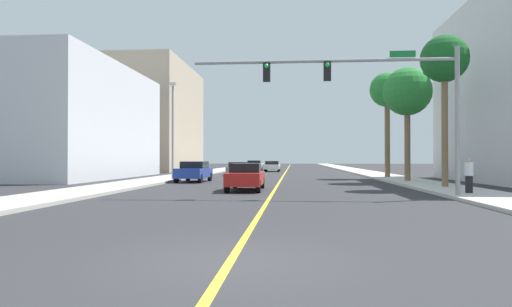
% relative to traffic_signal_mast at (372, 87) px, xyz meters
% --- Properties ---
extents(ground, '(192.00, 192.00, 0.00)m').
position_rel_traffic_signal_mast_xyz_m(ground, '(-4.44, 29.57, -4.85)').
color(ground, '#2D2D30').
extents(sidewalk_left, '(3.35, 168.00, 0.15)m').
position_rel_traffic_signal_mast_xyz_m(sidewalk_left, '(-13.77, 29.57, -4.78)').
color(sidewalk_left, '#B2ADA3').
rests_on(sidewalk_left, ground).
extents(sidewalk_right, '(3.35, 168.00, 0.15)m').
position_rel_traffic_signal_mast_xyz_m(sidewalk_right, '(4.90, 29.57, -4.78)').
color(sidewalk_right, beige).
rests_on(sidewalk_right, ground).
extents(lane_marking_center, '(0.16, 144.00, 0.01)m').
position_rel_traffic_signal_mast_xyz_m(lane_marking_center, '(-4.44, 29.57, -4.85)').
color(lane_marking_center, yellow).
rests_on(lane_marking_center, ground).
extents(building_left_near, '(10.67, 20.02, 9.86)m').
position_rel_traffic_signal_mast_xyz_m(building_left_near, '(-23.43, 18.20, 0.08)').
color(building_left_near, silver).
rests_on(building_left_near, ground).
extents(building_left_far, '(13.18, 19.93, 14.70)m').
position_rel_traffic_signal_mast_xyz_m(building_left_far, '(-24.68, 42.01, 2.50)').
color(building_left_far, tan).
rests_on(building_left_far, ground).
extents(traffic_signal_mast, '(11.55, 0.36, 6.40)m').
position_rel_traffic_signal_mast_xyz_m(traffic_signal_mast, '(0.00, 0.00, 0.00)').
color(traffic_signal_mast, gray).
rests_on(traffic_signal_mast, sidewalk_right).
extents(street_lamp, '(0.56, 0.28, 7.34)m').
position_rel_traffic_signal_mast_xyz_m(street_lamp, '(-12.59, 13.56, -0.61)').
color(street_lamp, gray).
rests_on(street_lamp, sidewalk_left).
extents(palm_near, '(2.63, 2.63, 8.47)m').
position_rel_traffic_signal_mast_xyz_m(palm_near, '(5.01, 5.91, 2.29)').
color(palm_near, brown).
rests_on(palm_near, sidewalk_right).
extents(palm_mid, '(3.40, 3.40, 8.00)m').
position_rel_traffic_signal_mast_xyz_m(palm_mid, '(4.60, 12.53, 1.51)').
color(palm_mid, brown).
rests_on(palm_mid, sidewalk_right).
extents(palm_far, '(2.95, 2.95, 8.92)m').
position_rel_traffic_signal_mast_xyz_m(palm_far, '(4.56, 19.14, 2.55)').
color(palm_far, brown).
rests_on(palm_far, sidewalk_right).
extents(car_silver, '(1.88, 4.16, 1.45)m').
position_rel_traffic_signal_mast_xyz_m(car_silver, '(-8.45, 37.47, -4.10)').
color(car_silver, '#BCBCC1').
rests_on(car_silver, ground).
extents(car_blue, '(2.04, 4.22, 1.50)m').
position_rel_traffic_signal_mast_xyz_m(car_blue, '(-10.67, 12.37, -4.07)').
color(car_blue, '#1E389E').
rests_on(car_blue, ground).
extents(car_white, '(1.96, 4.55, 1.37)m').
position_rel_traffic_signal_mast_xyz_m(car_white, '(-6.22, 38.61, -4.12)').
color(car_white, white).
rests_on(car_white, ground).
extents(car_gray, '(2.10, 4.09, 1.34)m').
position_rel_traffic_signal_mast_xyz_m(car_gray, '(-8.90, 24.70, -4.15)').
color(car_gray, slate).
rests_on(car_gray, ground).
extents(car_red, '(1.84, 4.61, 1.46)m').
position_rel_traffic_signal_mast_xyz_m(car_red, '(-5.95, 4.05, -4.10)').
color(car_red, red).
rests_on(car_red, ground).
extents(pedestrian, '(0.38, 0.38, 1.61)m').
position_rel_traffic_signal_mast_xyz_m(pedestrian, '(4.56, 1.28, -3.90)').
color(pedestrian, black).
rests_on(pedestrian, sidewalk_right).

